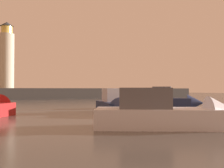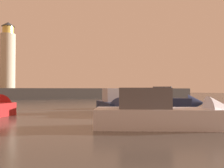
{
  "view_description": "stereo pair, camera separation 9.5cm",
  "coord_description": "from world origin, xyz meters",
  "views": [
    {
      "loc": [
        -5.58,
        -2.21,
        2.11
      ],
      "look_at": [
        0.34,
        12.75,
        2.46
      ],
      "focal_mm": 39.93,
      "sensor_mm": 36.0,
      "label": 1
    },
    {
      "loc": [
        -5.5,
        -2.24,
        2.11
      ],
      "look_at": [
        0.34,
        12.75,
        2.46
      ],
      "focal_mm": 39.93,
      "sensor_mm": 36.0,
      "label": 2
    }
  ],
  "objects": [
    {
      "name": "breakwater",
      "position": [
        0.0,
        53.68,
        1.19
      ],
      "size": [
        74.93,
        4.71,
        2.38
      ],
      "primitive_type": "cube",
      "color": "#423F3D",
      "rests_on": "ground_plane"
    },
    {
      "name": "ground_plane",
      "position": [
        0.0,
        26.84,
        0.0
      ],
      "size": [
        220.0,
        220.0,
        0.0
      ],
      "primitive_type": "plane",
      "color": "#4C4742"
    },
    {
      "name": "lighthouse",
      "position": [
        -6.99,
        53.68,
        8.91
      ],
      "size": [
        2.96,
        2.96,
        13.78
      ],
      "color": "beige",
      "rests_on": "breakwater"
    },
    {
      "name": "motorboat_1",
      "position": [
        2.88,
        9.14,
        0.72
      ],
      "size": [
        8.58,
        5.59,
        2.79
      ],
      "color": "silver",
      "rests_on": "ground_plane"
    },
    {
      "name": "motorboat_0",
      "position": [
        2.48,
        17.49,
        0.71
      ],
      "size": [
        2.66,
        6.94,
        2.57
      ],
      "color": "#1E284C",
      "rests_on": "ground_plane"
    },
    {
      "name": "motorboat_3",
      "position": [
        11.33,
        21.34,
        0.79
      ],
      "size": [
        6.39,
        5.47,
        2.76
      ],
      "color": "#1E284C",
      "rests_on": "ground_plane"
    }
  ]
}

